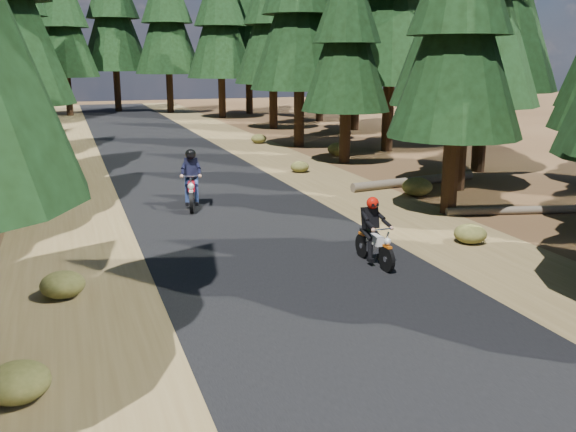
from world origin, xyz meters
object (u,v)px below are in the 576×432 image
(rider_lead, at_px, (375,243))
(log_far, at_px, (518,210))
(log_near, at_px, (415,181))
(rider_follow, at_px, (192,189))

(rider_lead, bearing_deg, log_far, -157.41)
(log_near, bearing_deg, rider_lead, -134.31)
(log_far, xyz_separation_m, rider_lead, (-6.15, -2.88, 0.39))
(log_near, xyz_separation_m, rider_follow, (-8.28, -0.98, 0.44))
(log_far, xyz_separation_m, rider_follow, (-8.93, 3.89, 0.48))
(rider_lead, bearing_deg, rider_follow, -70.17)
(rider_follow, bearing_deg, log_near, -161.18)
(rider_lead, height_order, rider_follow, rider_follow)
(log_near, bearing_deg, rider_follow, 177.81)
(log_near, bearing_deg, log_far, -91.36)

